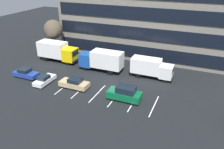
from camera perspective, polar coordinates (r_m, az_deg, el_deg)
The scene contains 11 objects.
ground_plane at distance 35.03m, azimuth 0.28°, elevation -3.23°, with size 120.00×120.00×0.00m, color black.
office_building at distance 48.46m, azimuth 8.87°, elevation 15.84°, with size 34.28×12.86×18.00m.
lot_markings at distance 32.93m, azimuth -1.49°, elevation -5.24°, with size 14.14×5.40×0.01m.
box_truck_white at distance 38.00m, azimuth 9.76°, elevation 1.80°, with size 6.96×2.30×3.22m.
box_truck_yellow at distance 45.51m, azimuth -13.53°, elevation 5.82°, with size 8.02×2.65×3.72m.
box_truck_blue at distance 39.97m, azimuth -2.56°, elevation 3.73°, with size 7.86×2.60×3.64m.
sedan_navy at distance 40.51m, azimuth -20.72°, elevation 0.28°, with size 4.26×1.78×1.53m.
suv_forest at distance 31.43m, azimuth 3.22°, elevation -4.74°, with size 4.68×1.98×2.12m.
sedan_white at distance 37.41m, azimuth -16.49°, elevation -1.25°, with size 1.65×3.95×1.41m.
sedan_tan at distance 35.07m, azimuth -9.36°, elevation -2.16°, with size 4.51×1.89×1.61m.
bare_tree at distance 48.66m, azimuth -14.47°, elevation 10.85°, with size 3.82×3.82×7.16m.
Camera 1 is at (11.86, -28.39, 16.75)m, focal length 36.63 mm.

